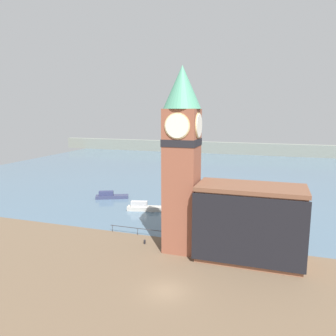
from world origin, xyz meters
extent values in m
plane|color=brown|center=(0.00, 0.00, 0.00)|extent=(160.00, 160.00, 0.00)
cube|color=slate|center=(0.00, 73.76, 0.00)|extent=(160.00, 120.00, 0.00)
cube|color=gray|center=(0.00, 113.76, 2.50)|extent=(180.00, 3.00, 5.00)
cube|color=#333338|center=(-9.01, 13.51, 1.05)|extent=(9.07, 0.08, 0.08)
cylinder|color=#333338|center=(-13.25, 13.51, 0.53)|extent=(0.07, 0.07, 1.05)
cylinder|color=#333338|center=(-9.01, 13.51, 0.53)|extent=(0.07, 0.07, 1.05)
cylinder|color=#333338|center=(-4.78, 13.51, 0.53)|extent=(0.07, 0.07, 1.05)
cube|color=brown|center=(-1.38, 10.64, 9.38)|extent=(4.20, 4.20, 18.76)
cube|color=black|center=(-1.38, 10.64, 14.54)|extent=(4.32, 4.32, 0.90)
cylinder|color=tan|center=(-1.38, 8.49, 16.70)|extent=(3.22, 0.12, 3.22)
cylinder|color=silver|center=(-1.38, 8.40, 16.70)|extent=(2.92, 0.12, 2.92)
cylinder|color=tan|center=(0.78, 10.64, 16.70)|extent=(0.12, 3.22, 3.22)
cylinder|color=silver|center=(0.87, 10.64, 16.70)|extent=(0.12, 2.92, 2.92)
cone|color=#4C9375|center=(-1.38, 10.64, 21.43)|extent=(4.83, 4.83, 5.34)
cube|color=#935B42|center=(7.52, 10.41, 4.52)|extent=(12.65, 5.96, 9.04)
cube|color=brown|center=(7.52, 10.41, 9.29)|extent=(13.05, 6.36, 0.50)
cube|color=black|center=(7.52, 7.28, 4.70)|extent=(13.15, 0.30, 8.32)
cube|color=#B7B2A8|center=(-12.49, 25.38, 0.40)|extent=(7.11, 3.17, 0.80)
cube|color=#B2B2B2|center=(-13.70, 25.09, 1.29)|extent=(3.23, 1.81, 0.98)
cube|color=#333856|center=(-22.64, 31.26, 0.34)|extent=(7.05, 4.46, 0.68)
cube|color=navy|center=(-23.78, 30.77, 1.13)|extent=(3.30, 2.41, 0.90)
cylinder|color=black|center=(-6.75, 10.73, 0.25)|extent=(0.28, 0.28, 0.49)
sphere|color=black|center=(-6.75, 10.73, 0.49)|extent=(0.29, 0.29, 0.29)
camera|label=1|loc=(9.97, -29.72, 18.49)|focal=35.00mm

